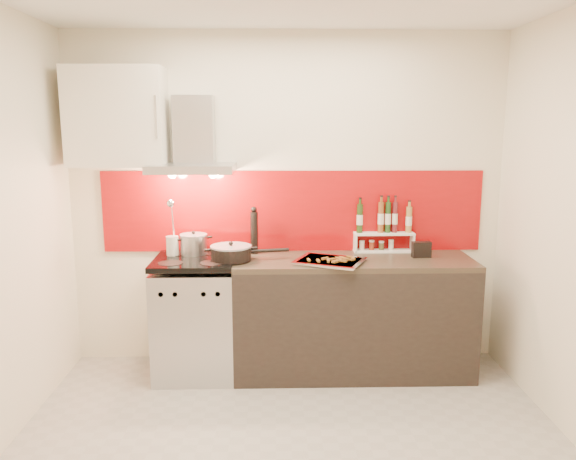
{
  "coord_description": "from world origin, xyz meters",
  "views": [
    {
      "loc": [
        -0.1,
        -3.01,
        1.9
      ],
      "look_at": [
        0.0,
        0.95,
        1.15
      ],
      "focal_mm": 35.0,
      "sensor_mm": 36.0,
      "label": 1
    }
  ],
  "objects_px": {
    "pepper_mill": "(254,231)",
    "range_stove": "(196,318)",
    "saute_pan": "(232,253)",
    "stock_pot": "(194,244)",
    "counter": "(352,315)",
    "baking_tray": "(330,261)"
  },
  "relations": [
    {
      "from": "baking_tray",
      "to": "saute_pan",
      "type": "bearing_deg",
      "value": 173.68
    },
    {
      "from": "baking_tray",
      "to": "range_stove",
      "type": "bearing_deg",
      "value": 172.83
    },
    {
      "from": "saute_pan",
      "to": "pepper_mill",
      "type": "bearing_deg",
      "value": 56.17
    },
    {
      "from": "counter",
      "to": "stock_pot",
      "type": "bearing_deg",
      "value": 173.53
    },
    {
      "from": "saute_pan",
      "to": "stock_pot",
      "type": "bearing_deg",
      "value": 148.27
    },
    {
      "from": "counter",
      "to": "pepper_mill",
      "type": "distance_m",
      "value": 1.0
    },
    {
      "from": "stock_pot",
      "to": "pepper_mill",
      "type": "xyz_separation_m",
      "value": [
        0.46,
        0.04,
        0.09
      ]
    },
    {
      "from": "range_stove",
      "to": "pepper_mill",
      "type": "distance_m",
      "value": 0.8
    },
    {
      "from": "range_stove",
      "to": "counter",
      "type": "bearing_deg",
      "value": 0.23
    },
    {
      "from": "counter",
      "to": "stock_pot",
      "type": "xyz_separation_m",
      "value": [
        -1.22,
        0.14,
        0.54
      ]
    },
    {
      "from": "stock_pot",
      "to": "pepper_mill",
      "type": "distance_m",
      "value": 0.48
    },
    {
      "from": "range_stove",
      "to": "saute_pan",
      "type": "xyz_separation_m",
      "value": [
        0.29,
        -0.05,
        0.52
      ]
    },
    {
      "from": "counter",
      "to": "baking_tray",
      "type": "bearing_deg",
      "value": -145.22
    },
    {
      "from": "range_stove",
      "to": "stock_pot",
      "type": "xyz_separation_m",
      "value": [
        -0.02,
        0.14,
        0.55
      ]
    },
    {
      "from": "stock_pot",
      "to": "baking_tray",
      "type": "distance_m",
      "value": 1.07
    },
    {
      "from": "counter",
      "to": "stock_pot",
      "type": "relative_size",
      "value": 8.52
    },
    {
      "from": "counter",
      "to": "baking_tray",
      "type": "xyz_separation_m",
      "value": [
        -0.19,
        -0.13,
        0.47
      ]
    },
    {
      "from": "counter",
      "to": "pepper_mill",
      "type": "xyz_separation_m",
      "value": [
        -0.76,
        0.18,
        0.63
      ]
    },
    {
      "from": "pepper_mill",
      "to": "range_stove",
      "type": "bearing_deg",
      "value": -157.06
    },
    {
      "from": "stock_pot",
      "to": "saute_pan",
      "type": "distance_m",
      "value": 0.36
    },
    {
      "from": "range_stove",
      "to": "counter",
      "type": "relative_size",
      "value": 0.51
    },
    {
      "from": "range_stove",
      "to": "counter",
      "type": "distance_m",
      "value": 1.2
    }
  ]
}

